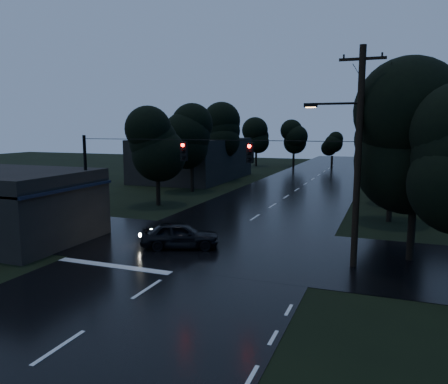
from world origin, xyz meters
The scene contains 16 objects.
ground centered at (0.00, 0.00, 0.00)m, with size 160.00×160.00×0.00m, color black.
main_road centered at (0.00, 30.00, 0.00)m, with size 12.00×120.00×0.02m, color black.
cross_street centered at (0.00, 12.00, 0.00)m, with size 60.00×9.00×0.02m, color black.
building_far_left centered at (-14.00, 40.00, 2.50)m, with size 10.00×16.00×5.00m, color black.
utility_pole_main centered at (7.41, 11.00, 5.26)m, with size 3.50×0.30×10.00m.
utility_pole_far centered at (8.30, 28.00, 3.88)m, with size 2.00×0.30×7.50m.
anchor_pole_left centered at (-7.50, 11.00, 3.00)m, with size 0.18×0.18×6.00m, color black.
span_signals centered at (0.56, 10.99, 5.24)m, with size 15.00×0.37×1.12m.
tree_corner_near centered at (10.00, 13.00, 5.99)m, with size 4.48×4.48×9.44m.
tree_left_a centered at (-9.00, 22.00, 5.24)m, with size 3.92×3.92×8.26m.
tree_left_b centered at (-9.60, 30.00, 5.62)m, with size 4.20×4.20×8.85m.
tree_left_c centered at (-10.20, 40.00, 5.99)m, with size 4.48×4.48×9.44m.
tree_right_a centered at (9.00, 22.00, 5.62)m, with size 4.20×4.20×8.85m.
tree_right_b centered at (9.60, 30.00, 5.99)m, with size 4.48×4.48×9.44m.
tree_right_c centered at (10.20, 40.00, 6.37)m, with size 4.76×4.76×10.03m.
car centered at (-1.48, 10.98, 0.71)m, with size 1.68×4.18×1.43m, color black.
Camera 1 is at (8.82, -9.54, 6.45)m, focal length 35.00 mm.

